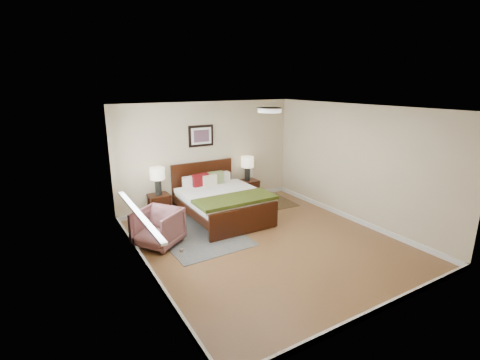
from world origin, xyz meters
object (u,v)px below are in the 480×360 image
(armchair, at_px, (158,228))
(rug_persian, at_px, (198,234))
(lamp_right, at_px, (247,164))
(nightstand_right, at_px, (248,188))
(lamp_left, at_px, (158,176))
(bed, at_px, (221,197))
(nightstand_left, at_px, (159,200))

(armchair, height_order, rug_persian, armchair)
(lamp_right, distance_m, rug_persian, 2.50)
(nightstand_right, relative_size, lamp_right, 0.87)
(armchair, bearing_deg, nightstand_right, 79.79)
(lamp_right, bearing_deg, rug_persian, -146.81)
(lamp_left, bearing_deg, armchair, -108.89)
(bed, bearing_deg, lamp_right, 33.59)
(lamp_right, relative_size, rug_persian, 0.29)
(armchair, distance_m, rug_persian, 0.90)
(nightstand_left, relative_size, lamp_right, 0.87)
(lamp_left, xyz_separation_m, armchair, (-0.47, -1.36, -0.60))
(nightstand_right, distance_m, armchair, 3.08)
(bed, bearing_deg, nightstand_right, 33.11)
(lamp_left, relative_size, armchair, 0.80)
(nightstand_left, bearing_deg, bed, -32.93)
(armchair, relative_size, rug_persian, 0.36)
(lamp_right, bearing_deg, armchair, -153.86)
(nightstand_left, xyz_separation_m, nightstand_right, (2.30, 0.01, -0.08))
(nightstand_left, xyz_separation_m, armchair, (-0.47, -1.34, -0.06))
(bed, xyz_separation_m, lamp_left, (-1.15, 0.77, 0.45))
(bed, xyz_separation_m, nightstand_right, (1.15, 0.75, -0.17))
(nightstand_left, height_order, lamp_left, lamp_left)
(rug_persian, bearing_deg, nightstand_left, 104.82)
(bed, relative_size, lamp_right, 3.32)
(nightstand_right, bearing_deg, lamp_right, 90.00)
(nightstand_right, xyz_separation_m, rug_persian, (-1.94, -1.26, -0.33))
(bed, relative_size, nightstand_right, 3.82)
(nightstand_left, bearing_deg, nightstand_right, 0.14)
(lamp_right, distance_m, armchair, 3.14)
(nightstand_left, distance_m, lamp_right, 2.37)
(nightstand_right, distance_m, lamp_right, 0.62)
(bed, bearing_deg, nightstand_left, 147.07)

